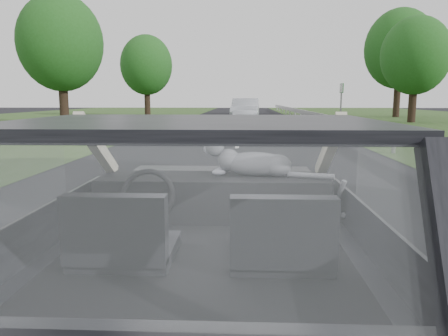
# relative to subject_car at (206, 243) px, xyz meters

# --- Properties ---
(subject_car) EXTENTS (1.80, 4.00, 1.45)m
(subject_car) POSITION_rel_subject_car_xyz_m (0.00, 0.00, 0.00)
(subject_car) COLOR black
(subject_car) RESTS_ON ground
(dashboard) EXTENTS (1.58, 0.45, 0.30)m
(dashboard) POSITION_rel_subject_car_xyz_m (0.00, 0.62, 0.12)
(dashboard) COLOR black
(dashboard) RESTS_ON subject_car
(driver_seat) EXTENTS (0.50, 0.72, 0.42)m
(driver_seat) POSITION_rel_subject_car_xyz_m (-0.40, -0.29, 0.16)
(driver_seat) COLOR black
(driver_seat) RESTS_ON subject_car
(passenger_seat) EXTENTS (0.50, 0.72, 0.42)m
(passenger_seat) POSITION_rel_subject_car_xyz_m (0.40, -0.29, 0.16)
(passenger_seat) COLOR black
(passenger_seat) RESTS_ON subject_car
(steering_wheel) EXTENTS (0.36, 0.36, 0.04)m
(steering_wheel) POSITION_rel_subject_car_xyz_m (-0.40, 0.33, 0.20)
(steering_wheel) COLOR black
(steering_wheel) RESTS_ON dashboard
(cat) EXTENTS (0.68, 0.32, 0.29)m
(cat) POSITION_rel_subject_car_xyz_m (0.30, 0.65, 0.37)
(cat) COLOR gray
(cat) RESTS_ON dashboard
(guardrail) EXTENTS (0.05, 90.00, 0.32)m
(guardrail) POSITION_rel_subject_car_xyz_m (4.30, 10.00, -0.15)
(guardrail) COLOR #A3A3A3
(guardrail) RESTS_ON ground
(other_car) EXTENTS (2.08, 4.77, 1.54)m
(other_car) POSITION_rel_subject_car_xyz_m (0.30, 25.35, 0.05)
(other_car) COLOR #B4B8C3
(other_car) RESTS_ON ground
(highway_sign) EXTENTS (0.11, 0.98, 2.46)m
(highway_sign) POSITION_rel_subject_car_xyz_m (6.34, 25.77, 0.50)
(highway_sign) COLOR #11601B
(highway_sign) RESTS_ON ground
(tree_2) EXTENTS (5.09, 5.09, 6.47)m
(tree_2) POSITION_rel_subject_car_xyz_m (10.99, 26.36, 2.51)
(tree_2) COLOR #225D1F
(tree_2) RESTS_ON ground
(tree_3) EXTENTS (7.28, 7.28, 8.44)m
(tree_3) POSITION_rel_subject_car_xyz_m (12.75, 34.48, 3.49)
(tree_3) COLOR #225D1F
(tree_3) RESTS_ON ground
(tree_5) EXTENTS (5.82, 5.82, 7.07)m
(tree_5) POSITION_rel_subject_car_xyz_m (-10.03, 22.26, 2.81)
(tree_5) COLOR #225D1F
(tree_5) RESTS_ON ground
(tree_6) EXTENTS (5.13, 5.13, 6.70)m
(tree_6) POSITION_rel_subject_car_xyz_m (-8.17, 35.53, 2.63)
(tree_6) COLOR #225D1F
(tree_6) RESTS_ON ground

